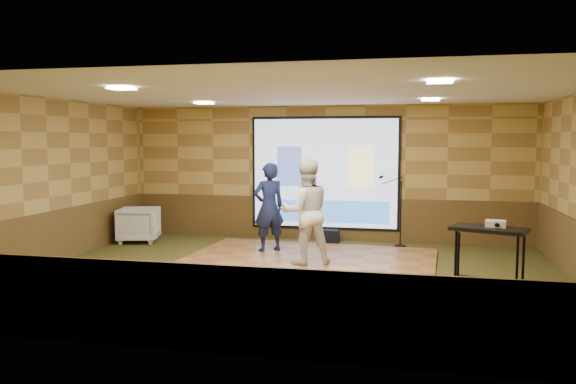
% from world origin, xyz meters
% --- Properties ---
extents(ground, '(9.00, 9.00, 0.00)m').
position_xyz_m(ground, '(0.00, 0.00, 0.00)').
color(ground, '#2B3719').
rests_on(ground, ground).
extents(room_shell, '(9.04, 7.04, 3.02)m').
position_xyz_m(room_shell, '(0.00, 0.00, 2.09)').
color(room_shell, tan).
rests_on(room_shell, ground).
extents(wainscot_back, '(9.00, 0.04, 0.95)m').
position_xyz_m(wainscot_back, '(0.00, 3.48, 0.47)').
color(wainscot_back, '#52391B').
rests_on(wainscot_back, ground).
extents(wainscot_front, '(9.00, 0.04, 0.95)m').
position_xyz_m(wainscot_front, '(0.00, -3.48, 0.47)').
color(wainscot_front, '#52391B').
rests_on(wainscot_front, ground).
extents(wainscot_left, '(0.04, 7.00, 0.95)m').
position_xyz_m(wainscot_left, '(-4.48, 0.00, 0.47)').
color(wainscot_left, '#52391B').
rests_on(wainscot_left, ground).
extents(projector_screen, '(3.32, 0.06, 2.52)m').
position_xyz_m(projector_screen, '(0.00, 3.44, 1.47)').
color(projector_screen, black).
rests_on(projector_screen, room_shell).
extents(downlight_nw, '(0.32, 0.32, 0.02)m').
position_xyz_m(downlight_nw, '(-2.20, 1.80, 2.97)').
color(downlight_nw, beige).
rests_on(downlight_nw, room_shell).
extents(downlight_ne, '(0.32, 0.32, 0.02)m').
position_xyz_m(downlight_ne, '(2.20, 1.80, 2.97)').
color(downlight_ne, beige).
rests_on(downlight_ne, room_shell).
extents(downlight_sw, '(0.32, 0.32, 0.02)m').
position_xyz_m(downlight_sw, '(-2.20, -1.50, 2.97)').
color(downlight_sw, beige).
rests_on(downlight_sw, room_shell).
extents(downlight_se, '(0.32, 0.32, 0.02)m').
position_xyz_m(downlight_se, '(2.20, -1.50, 2.97)').
color(downlight_se, beige).
rests_on(downlight_se, room_shell).
extents(dance_floor, '(4.81, 3.79, 0.03)m').
position_xyz_m(dance_floor, '(0.03, 1.11, 0.02)').
color(dance_floor, '#A56D3C').
rests_on(dance_floor, ground).
extents(player_left, '(0.77, 0.72, 1.76)m').
position_xyz_m(player_left, '(-0.87, 1.81, 0.91)').
color(player_left, '#151B42').
rests_on(player_left, dance_floor).
extents(player_right, '(1.13, 1.03, 1.87)m').
position_xyz_m(player_right, '(0.06, 0.79, 0.97)').
color(player_right, silver).
rests_on(player_right, dance_floor).
extents(av_table, '(0.99, 0.52, 1.04)m').
position_xyz_m(av_table, '(2.94, -0.86, 0.74)').
color(av_table, black).
rests_on(av_table, ground).
extents(projector, '(0.30, 0.27, 0.09)m').
position_xyz_m(projector, '(3.02, -0.81, 1.09)').
color(projector, white).
rests_on(projector, av_table).
extents(mic_stand, '(0.59, 0.24, 1.50)m').
position_xyz_m(mic_stand, '(1.63, 3.00, 0.49)').
color(mic_stand, black).
rests_on(mic_stand, ground).
extents(banquet_chair, '(1.03, 1.01, 0.77)m').
position_xyz_m(banquet_chair, '(-3.93, 2.30, 0.38)').
color(banquet_chair, gray).
rests_on(banquet_chair, ground).
extents(duffel_bag, '(0.47, 0.31, 0.29)m').
position_xyz_m(duffel_bag, '(0.14, 3.07, 0.15)').
color(duffel_bag, black).
rests_on(duffel_bag, ground).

